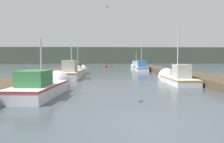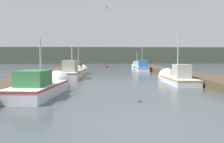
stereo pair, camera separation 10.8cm
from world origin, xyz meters
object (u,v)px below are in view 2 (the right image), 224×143
at_px(fishing_boat_2, 72,72).
at_px(mooring_piling_1, 147,66).
at_px(seagull_lead, 107,7).
at_px(channel_buoy, 107,67).
at_px(fishing_boat_3, 79,70).
at_px(fishing_boat_4, 142,68).
at_px(fishing_boat_1, 176,78).
at_px(mooring_piling_0, 65,69).
at_px(fishing_boat_5, 137,67).
at_px(fishing_boat_0, 43,86).

height_order(fishing_boat_2, mooring_piling_1, fishing_boat_2).
bearing_deg(seagull_lead, channel_buoy, 18.20).
bearing_deg(fishing_boat_3, fishing_boat_4, 31.78).
bearing_deg(fishing_boat_1, fishing_boat_4, 90.88).
bearing_deg(fishing_boat_1, mooring_piling_0, 143.84).
bearing_deg(mooring_piling_1, fishing_boat_4, -116.56).
relative_size(channel_buoy, seagull_lead, 2.02).
height_order(fishing_boat_5, seagull_lead, seagull_lead).
bearing_deg(fishing_boat_2, fishing_boat_3, 89.73).
height_order(fishing_boat_3, fishing_boat_5, fishing_boat_3).
bearing_deg(fishing_boat_2, mooring_piling_0, 112.13).
bearing_deg(channel_buoy, fishing_boat_2, -99.50).
xyz_separation_m(fishing_boat_3, channel_buoy, (3.49, 15.79, -0.28)).
bearing_deg(fishing_boat_0, fishing_boat_4, 70.42).
xyz_separation_m(fishing_boat_1, fishing_boat_5, (-0.18, 18.25, 0.04)).
relative_size(mooring_piling_0, seagull_lead, 2.41).
height_order(fishing_boat_3, mooring_piling_1, fishing_boat_3).
bearing_deg(channel_buoy, mooring_piling_0, -105.38).
relative_size(fishing_boat_1, fishing_boat_3, 0.93).
bearing_deg(fishing_boat_3, fishing_boat_2, -86.90).
xyz_separation_m(fishing_boat_2, fishing_boat_5, (8.58, 13.97, -0.12)).
bearing_deg(mooring_piling_0, fishing_boat_1, -36.76).
bearing_deg(fishing_boat_3, fishing_boat_5, 49.09).
bearing_deg(fishing_boat_0, fishing_boat_1, 33.15).
xyz_separation_m(fishing_boat_2, fishing_boat_3, (0.00, 5.10, -0.10)).
relative_size(fishing_boat_3, fishing_boat_4, 0.94).
relative_size(fishing_boat_4, channel_buoy, 5.26).
height_order(mooring_piling_1, channel_buoy, mooring_piling_1).
bearing_deg(fishing_boat_5, mooring_piling_1, -44.41).
distance_m(fishing_boat_1, fishing_boat_3, 12.84).
bearing_deg(seagull_lead, fishing_boat_4, 0.36).
bearing_deg(mooring_piling_0, mooring_piling_1, 38.88).
distance_m(fishing_boat_4, mooring_piling_0, 12.01).
relative_size(fishing_boat_1, mooring_piling_1, 3.76).
bearing_deg(mooring_piling_1, channel_buoy, 127.33).
distance_m(fishing_boat_1, mooring_piling_1, 16.73).
relative_size(fishing_boat_4, mooring_piling_0, 4.41).
bearing_deg(channel_buoy, mooring_piling_1, -52.67).
xyz_separation_m(mooring_piling_1, channel_buoy, (-6.47, 8.49, -0.51)).
bearing_deg(fishing_boat_4, mooring_piling_0, -142.12).
distance_m(fishing_boat_3, fishing_boat_4, 9.91).
bearing_deg(fishing_boat_4, mooring_piling_1, 68.10).
relative_size(fishing_boat_1, fishing_boat_5, 1.14).
xyz_separation_m(fishing_boat_2, mooring_piling_1, (9.97, 12.40, 0.14)).
relative_size(fishing_boat_3, channel_buoy, 4.92).
distance_m(fishing_boat_5, channel_buoy, 8.59).
bearing_deg(mooring_piling_0, channel_buoy, 74.62).
height_order(fishing_boat_0, fishing_boat_4, fishing_boat_4).
relative_size(fishing_boat_3, seagull_lead, 9.92).
height_order(fishing_boat_1, seagull_lead, seagull_lead).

